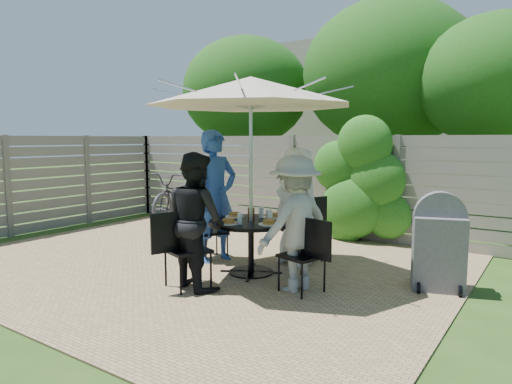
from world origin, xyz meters
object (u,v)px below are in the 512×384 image
Objects in this scene: chair_right at (303,271)px; bbq_grill at (439,246)px; chair_left at (211,242)px; coffee_cup at (269,215)px; chair_front at (187,266)px; patio_table at (251,237)px; glass_front at (240,219)px; chair_back at (304,243)px; plate_left at (235,215)px; bicycle at (181,196)px; plate_front at (228,222)px; person_front at (196,220)px; plate_right at (269,223)px; glass_back at (261,212)px; person_back at (297,206)px; umbrella at (251,92)px; glass_right at (270,217)px; person_left at (216,196)px; syrup_jug at (251,214)px; person_right at (295,224)px.

chair_right is 1.63m from bbq_grill.
chair_left reaches higher than coffee_cup.
chair_front is at bearing 43.51° from chair_right.
glass_front is at bearing -85.29° from patio_table.
plate_left is (-0.63, -0.81, 0.46)m from chair_back.
chair_left is 5.99× the size of glass_front.
chair_back is at bearing 2.60° from chair_front.
bicycle reaches higher than chair_right.
plate_front is (-1.03, -0.06, 0.47)m from chair_right.
person_front is 0.91m from plate_right.
person_back is at bearing 62.29° from glass_back.
bbq_grill is (2.02, 0.53, -0.24)m from coffee_cup.
coffee_cup is at bearing -95.44° from person_front.
chair_left is at bearing -40.53° from chair_back.
chair_right is 0.44× the size of bicycle.
umbrella reaches higher than person_front.
umbrella is 23.61× the size of glass_right.
plate_right is 1.86× the size of glass_front.
glass_right is at bearing 116.46° from plate_right.
person_left is at bearing -1.50° from chair_right.
umbrella is 2.33m from chair_left.
chair_back reaches higher than chair_right.
glass_back is (-0.31, -0.64, 0.51)m from chair_back.
chair_front is at bearing -112.14° from coffee_cup.
plate_left is 1.86× the size of glass_right.
plate_right is at bearing -113.45° from person_front.
syrup_jug is (-0.33, -0.86, 0.52)m from chair_back.
umbrella is 12.71× the size of plate_front.
chair_back reaches higher than patio_table.
person_right is at bearing -17.29° from plate_left.
umbrella reaches higher than bicycle.
bicycle is at bearing -104.12° from person_right.
patio_table is 1.87m from umbrella.
plate_right is (0.34, -0.11, 0.24)m from patio_table.
patio_table is 0.89m from person_front.
umbrella reaches higher than bbq_grill.
chair_front is at bearing 89.69° from person_front.
chair_right is 3.45× the size of plate_front.
person_right is 0.91m from plate_front.
plate_front is (0.24, -0.45, 0.00)m from plate_left.
person_front is at bearing -117.71° from glass_front.
plate_right is (0.10, -0.90, -0.09)m from person_back.
plate_left is (-0.59, -0.69, -0.09)m from person_back.
bbq_grill is at bearing 13.49° from plate_left.
umbrella reaches higher than coffee_cup.
chair_back is at bearing -90.04° from person_front.
chair_right is at bearing 6.87° from chair_left.
umbrella reaches higher than plate_front.
chair_left is 1.14m from plate_front.
plate_front is 0.15m from glass_front.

